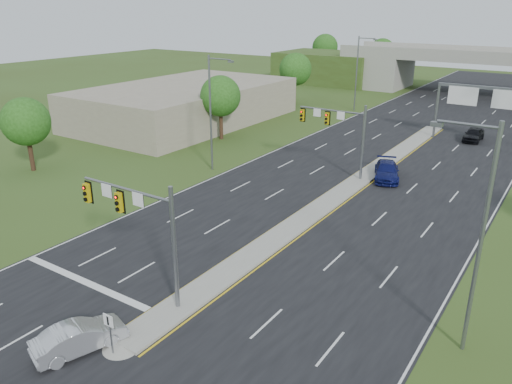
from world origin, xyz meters
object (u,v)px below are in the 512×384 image
Objects in this scene: signal_mast_near at (140,219)px; car_far_c at (474,134)px; keep_right_sign at (109,327)px; car_silver at (79,337)px; signal_mast_far at (340,128)px; overpass at (484,75)px; sign_gantry at (488,99)px; car_far_b at (387,171)px.

signal_mast_near reaches higher than car_far_c.
keep_right_sign is 1.80m from car_silver.
overpass is at bearing 87.65° from signal_mast_far.
sign_gantry is 2.50× the size of car_far_c.
signal_mast_near reaches higher than keep_right_sign.
signal_mast_far is 1.62× the size of car_silver.
signal_mast_far is at bearing -92.35° from overpass.
signal_mast_far is at bearing -114.11° from sign_gantry.
car_far_b is (-4.83, -18.17, -4.45)m from sign_gantry.
keep_right_sign is 0.03× the size of overpass.
keep_right_sign is 0.51× the size of car_silver.
sign_gantry is at bearing 82.30° from keep_right_sign.
car_far_c is (-1.06, 1.04, -4.43)m from sign_gantry.
car_far_b reaches higher than car_silver.
car_far_b is 1.14× the size of car_far_c.
car_far_c is (7.89, 21.03, -3.92)m from signal_mast_far.
car_far_b is 19.57m from car_far_c.
sign_gantry is 35.75m from overpass.
overpass is at bearing 99.37° from car_far_c.
car_far_c is (7.89, 46.03, -3.92)m from signal_mast_near.
sign_gantry is at bearing 78.75° from signal_mast_near.
overpass is 17.27× the size of car_far_c.
car_silver is at bearing -99.29° from sign_gantry.
keep_right_sign is 0.42× the size of car_far_b.
signal_mast_near is 1.32× the size of car_far_b.
overpass is (2.26, 80.07, -1.17)m from signal_mast_near.
keep_right_sign is 50.04m from sign_gantry.
signal_mast_near is 0.60× the size of sign_gantry.
sign_gantry is at bearing 54.11° from car_far_b.
car_far_c is (7.12, 51.09, 0.08)m from car_silver.
car_far_b is (1.85, 31.28, -0.73)m from keep_right_sign.
sign_gantry is at bearing 65.89° from signal_mast_far.
car_silver is (-1.50, -0.60, -0.78)m from keep_right_sign.
signal_mast_near is at bearing -91.62° from overpass.
car_silver is at bearing -91.01° from overpass.
signal_mast_far reaches higher than car_far_b.
signal_mast_near is 46.87m from car_far_c.
car_silver is 0.93× the size of car_far_c.
sign_gantry reaches higher than car_far_b.
car_far_c is (5.62, 50.49, -0.71)m from keep_right_sign.
signal_mast_near reaches higher than car_silver.
signal_mast_far is 5.98m from car_far_b.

